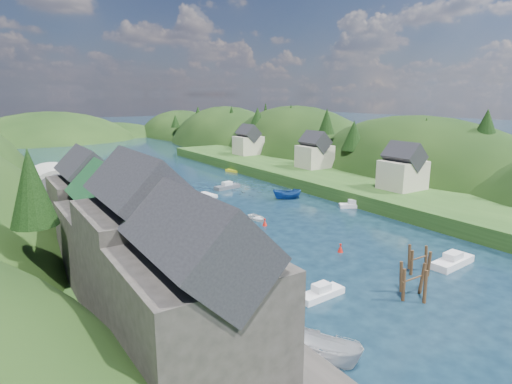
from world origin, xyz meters
TOP-DOWN VIEW (x-y plane):
  - ground at (0.00, 50.00)m, footprint 600.00×600.00m
  - hillside_right at (45.00, 75.00)m, footprint 36.00×245.56m
  - far_hills at (1.22, 174.01)m, footprint 103.00×68.00m
  - hill_trees at (-0.06, 64.69)m, footprint 91.65×150.47m
  - quay_left at (-24.00, 20.00)m, footprint 12.00×110.00m
  - terrace_left_grass at (-31.00, 20.00)m, footprint 12.00×110.00m
  - quayside_buildings at (-26.00, 6.39)m, footprint 8.00×35.84m
  - boat_sheds at (-26.00, 39.00)m, footprint 7.00×21.00m
  - terrace_right at (25.00, 40.00)m, footprint 16.00×120.00m
  - right_bank_cottages at (28.00, 48.33)m, footprint 9.00×59.24m
  - piling_cluster_near at (-2.42, -2.85)m, footprint 3.19×2.98m
  - piling_cluster_far at (2.99, 0.48)m, footprint 2.92×2.76m
  - channel_buoy_near at (0.25, 9.52)m, footprint 0.70×0.70m
  - channel_buoy_far at (-1.44, 23.44)m, footprint 0.70×0.70m
  - moored_boats at (-2.80, 20.46)m, footprint 38.14×89.00m

SIDE VIEW (x-z plane):
  - far_hills at x=1.22m, z-range -32.80..11.20m
  - hillside_right at x=45.00m, z-range -31.41..16.59m
  - ground at x=0.00m, z-range 0.00..0.00m
  - channel_buoy_near at x=0.25m, z-range -0.07..1.03m
  - channel_buoy_far at x=-1.44m, z-range -0.07..1.03m
  - moored_boats at x=-2.80m, z-range -0.54..1.84m
  - quay_left at x=-24.00m, z-range 0.00..2.00m
  - piling_cluster_far at x=2.99m, z-range -0.57..2.79m
  - terrace_right at x=25.00m, z-range 0.00..2.40m
  - terrace_left_grass at x=-31.00m, z-range 0.00..2.50m
  - piling_cluster_near at x=-2.42m, z-range -0.57..3.13m
  - boat_sheds at x=-26.00m, z-range 1.52..9.02m
  - right_bank_cottages at x=28.00m, z-range 1.64..10.05m
  - quayside_buildings at x=-26.00m, z-range 0.64..13.54m
  - hill_trees at x=-0.06m, z-range 4.87..17.50m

